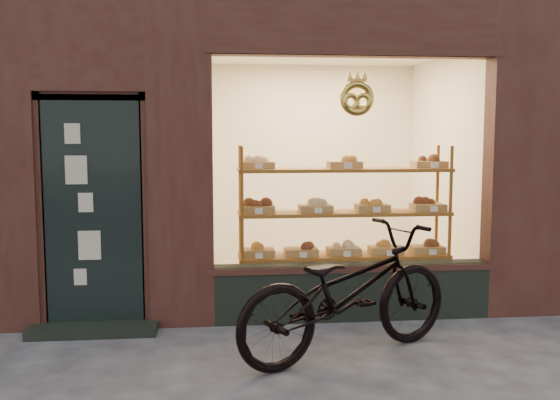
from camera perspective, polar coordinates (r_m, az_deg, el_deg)
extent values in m
cube|color=black|center=(6.24, 6.60, -8.29)|extent=(2.70, 0.25, 0.55)
cube|color=black|center=(5.99, -16.69, -1.09)|extent=(0.90, 0.04, 2.15)
cube|color=black|center=(6.06, -16.67, -11.28)|extent=(1.15, 0.35, 0.08)
torus|color=gold|center=(5.96, 7.04, 9.20)|extent=(0.33, 0.07, 0.33)
cube|color=brown|center=(6.70, 5.78, -9.27)|extent=(2.20, 0.45, 0.04)
cube|color=brown|center=(6.59, 5.82, -5.08)|extent=(2.20, 0.45, 0.03)
cube|color=brown|center=(6.52, 5.87, -1.19)|extent=(2.20, 0.45, 0.04)
cube|color=brown|center=(6.48, 5.91, 2.76)|extent=(2.20, 0.45, 0.04)
cylinder|color=brown|center=(6.22, -3.49, -2.92)|extent=(0.04, 0.04, 1.70)
cylinder|color=brown|center=(6.66, 15.26, -2.53)|extent=(0.04, 0.04, 1.70)
cylinder|color=brown|center=(6.60, -3.64, -2.40)|extent=(0.04, 0.04, 1.70)
cylinder|color=brown|center=(7.02, 14.11, -2.06)|extent=(0.04, 0.04, 1.70)
cube|color=olive|center=(6.46, -2.04, -4.80)|extent=(0.34, 0.24, 0.07)
sphere|color=orange|center=(6.44, -2.04, -4.06)|extent=(0.11, 0.11, 0.11)
cube|color=white|center=(6.28, -1.92, -5.12)|extent=(0.07, 0.01, 0.05)
cube|color=olive|center=(6.50, 1.93, -4.73)|extent=(0.34, 0.24, 0.07)
sphere|color=#492515|center=(6.49, 1.93, -3.99)|extent=(0.11, 0.11, 0.11)
cube|color=white|center=(6.32, 2.16, -5.04)|extent=(0.07, 0.01, 0.05)
cube|color=olive|center=(6.58, 5.83, -4.63)|extent=(0.34, 0.24, 0.07)
sphere|color=beige|center=(6.56, 5.84, -3.90)|extent=(0.11, 0.11, 0.11)
cube|color=white|center=(6.40, 6.17, -4.93)|extent=(0.07, 0.01, 0.05)
cube|color=olive|center=(6.69, 9.62, -4.51)|extent=(0.34, 0.24, 0.07)
sphere|color=orange|center=(6.67, 9.63, -3.80)|extent=(0.11, 0.11, 0.11)
cube|color=white|center=(6.51, 10.06, -4.80)|extent=(0.07, 0.01, 0.05)
cube|color=olive|center=(6.82, 13.27, -4.38)|extent=(0.34, 0.24, 0.07)
sphere|color=#492515|center=(6.80, 13.29, -3.68)|extent=(0.11, 0.11, 0.11)
cube|color=white|center=(6.65, 13.80, -4.66)|extent=(0.08, 0.01, 0.05)
cube|color=olive|center=(6.39, -2.06, -0.84)|extent=(0.34, 0.24, 0.07)
sphere|color=#492515|center=(6.38, -2.06, -0.08)|extent=(0.11, 0.11, 0.11)
cube|color=white|center=(6.21, -1.94, -1.04)|extent=(0.07, 0.01, 0.06)
cube|color=olive|center=(6.46, 3.26, -0.77)|extent=(0.34, 0.24, 0.07)
sphere|color=beige|center=(6.45, 3.27, -0.02)|extent=(0.11, 0.11, 0.11)
cube|color=white|center=(6.28, 3.53, -0.97)|extent=(0.08, 0.01, 0.06)
cube|color=olive|center=(6.58, 8.43, -0.70)|extent=(0.34, 0.24, 0.07)
sphere|color=orange|center=(6.57, 8.44, 0.04)|extent=(0.11, 0.11, 0.11)
cube|color=white|center=(6.40, 8.84, -0.89)|extent=(0.07, 0.01, 0.06)
cube|color=olive|center=(6.75, 13.37, -0.62)|extent=(0.34, 0.24, 0.07)
sphere|color=#492515|center=(6.74, 13.38, 0.09)|extent=(0.11, 0.11, 0.11)
cube|color=white|center=(6.58, 13.90, -0.81)|extent=(0.08, 0.01, 0.06)
cube|color=olive|center=(6.35, -2.07, 3.20)|extent=(0.34, 0.24, 0.07)
sphere|color=beige|center=(6.35, -2.07, 3.96)|extent=(0.11, 0.11, 0.11)
cube|color=white|center=(6.17, -1.95, 3.11)|extent=(0.07, 0.01, 0.06)
cube|color=olive|center=(6.48, 5.91, 3.22)|extent=(0.34, 0.24, 0.07)
sphere|color=orange|center=(6.47, 5.92, 3.98)|extent=(0.11, 0.11, 0.11)
cube|color=white|center=(6.29, 6.26, 3.14)|extent=(0.07, 0.01, 0.06)
cube|color=olive|center=(6.72, 13.46, 3.19)|extent=(0.34, 0.24, 0.07)
sphere|color=#492515|center=(6.71, 13.48, 3.91)|extent=(0.11, 0.11, 0.11)
cube|color=white|center=(6.54, 14.00, 3.11)|extent=(0.08, 0.01, 0.06)
imported|color=black|center=(5.16, 6.21, -8.33)|extent=(2.17, 1.52, 1.08)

